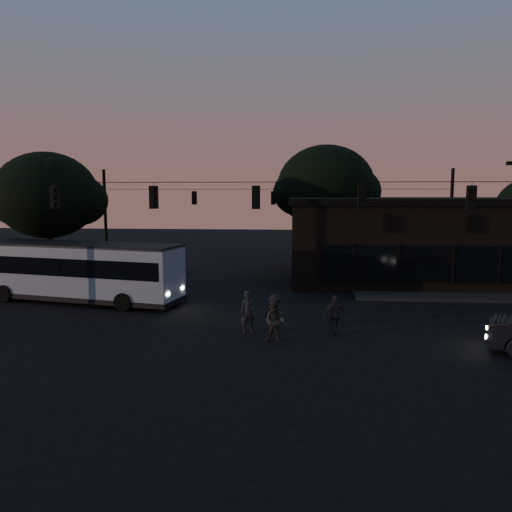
# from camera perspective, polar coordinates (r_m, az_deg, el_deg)

# --- Properties ---
(ground) EXTENTS (120.00, 120.00, 0.00)m
(ground) POSITION_cam_1_polar(r_m,az_deg,el_deg) (18.55, -1.02, -10.82)
(ground) COLOR black
(ground) RESTS_ON ground
(sidewalk_far_right) EXTENTS (14.00, 10.00, 0.15)m
(sidewalk_far_right) POSITION_cam_1_polar(r_m,az_deg,el_deg) (33.65, 22.34, -3.00)
(sidewalk_far_right) COLOR black
(sidewalk_far_right) RESTS_ON ground
(sidewalk_far_left) EXTENTS (14.00, 10.00, 0.15)m
(sidewalk_far_left) POSITION_cam_1_polar(r_m,az_deg,el_deg) (35.71, -21.62, -2.39)
(sidewalk_far_left) COLOR black
(sidewalk_far_left) RESTS_ON ground
(building) EXTENTS (15.40, 10.41, 5.40)m
(building) POSITION_cam_1_polar(r_m,az_deg,el_deg) (34.43, 16.79, 1.89)
(building) COLOR black
(building) RESTS_ON ground
(tree_behind) EXTENTS (7.60, 7.60, 9.43)m
(tree_behind) POSITION_cam_1_polar(r_m,az_deg,el_deg) (39.61, 7.98, 7.84)
(tree_behind) COLOR black
(tree_behind) RESTS_ON ground
(tree_left) EXTENTS (6.40, 6.40, 8.30)m
(tree_left) POSITION_cam_1_polar(r_m,az_deg,el_deg) (34.36, -22.78, 6.40)
(tree_left) COLOR black
(tree_left) RESTS_ON ground
(signal_rig_near) EXTENTS (26.24, 0.30, 7.50)m
(signal_rig_near) POSITION_cam_1_polar(r_m,az_deg,el_deg) (21.65, 0.00, 3.80)
(signal_rig_near) COLOR black
(signal_rig_near) RESTS_ON ground
(signal_rig_far) EXTENTS (26.24, 0.30, 7.50)m
(signal_rig_far) POSITION_cam_1_polar(r_m,az_deg,el_deg) (37.61, 1.98, 4.91)
(signal_rig_far) COLOR black
(signal_rig_far) RESTS_ON ground
(bus) EXTENTS (11.40, 4.88, 3.13)m
(bus) POSITION_cam_1_polar(r_m,az_deg,el_deg) (27.86, -19.48, -1.40)
(bus) COLOR #8999AF
(bus) RESTS_ON ground
(pedestrian_a) EXTENTS (0.72, 0.57, 1.74)m
(pedestrian_a) POSITION_cam_1_polar(r_m,az_deg,el_deg) (20.65, -0.92, -6.43)
(pedestrian_a) COLOR black
(pedestrian_a) RESTS_ON ground
(pedestrian_b) EXTENTS (0.94, 0.81, 1.64)m
(pedestrian_b) POSITION_cam_1_polar(r_m,az_deg,el_deg) (19.40, 2.15, -7.48)
(pedestrian_b) COLOR #2C2A28
(pedestrian_b) RESTS_ON ground
(pedestrian_c) EXTENTS (1.01, 0.57, 1.62)m
(pedestrian_c) POSITION_cam_1_polar(r_m,az_deg,el_deg) (20.67, 9.03, -6.67)
(pedestrian_c) COLOR #2F2932
(pedestrian_c) RESTS_ON ground
(pedestrian_d) EXTENTS (1.19, 1.03, 1.60)m
(pedestrian_d) POSITION_cam_1_polar(r_m,az_deg,el_deg) (20.78, 2.17, -6.54)
(pedestrian_d) COLOR black
(pedestrian_d) RESTS_ON ground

